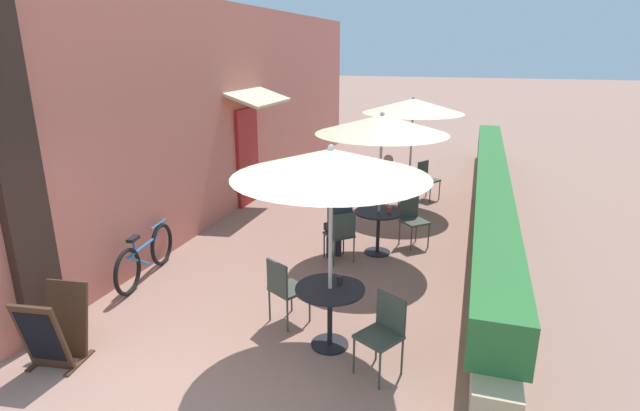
% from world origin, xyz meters
% --- Properties ---
extents(ground_plane, '(120.00, 120.00, 0.00)m').
position_xyz_m(ground_plane, '(0.00, 0.00, 0.00)').
color(ground_plane, '#936B5B').
extents(cafe_facade_wall, '(0.98, 14.08, 4.20)m').
position_xyz_m(cafe_facade_wall, '(-2.54, 6.90, 2.09)').
color(cafe_facade_wall, '#C66B5B').
rests_on(cafe_facade_wall, ground_plane).
extents(planter_hedge, '(0.60, 13.08, 1.01)m').
position_xyz_m(planter_hedge, '(2.75, 6.94, 0.54)').
color(planter_hedge, tan).
rests_on(planter_hedge, ground_plane).
extents(patio_table_near, '(0.80, 0.80, 0.74)m').
position_xyz_m(patio_table_near, '(0.94, 1.43, 0.55)').
color(patio_table_near, black).
rests_on(patio_table_near, ground_plane).
extents(patio_umbrella_near, '(2.12, 2.12, 2.38)m').
position_xyz_m(patio_umbrella_near, '(0.94, 1.43, 2.18)').
color(patio_umbrella_near, '#B7B7BC').
rests_on(patio_umbrella_near, ground_plane).
extents(cafe_chair_near_left, '(0.55, 0.55, 0.87)m').
position_xyz_m(cafe_chair_near_left, '(0.26, 1.73, 0.52)').
color(cafe_chair_near_left, '#384238').
rests_on(cafe_chair_near_left, ground_plane).
extents(cafe_chair_near_right, '(0.55, 0.55, 0.87)m').
position_xyz_m(cafe_chair_near_right, '(1.62, 1.13, 0.52)').
color(cafe_chair_near_right, '#384238').
rests_on(cafe_chair_near_right, ground_plane).
extents(coffee_cup_near, '(0.07, 0.07, 0.09)m').
position_xyz_m(coffee_cup_near, '(1.02, 1.57, 0.79)').
color(coffee_cup_near, '#232328').
rests_on(coffee_cup_near, patio_table_near).
extents(patio_table_mid, '(0.80, 0.80, 0.74)m').
position_xyz_m(patio_table_mid, '(0.94, 4.33, 0.55)').
color(patio_table_mid, black).
rests_on(patio_table_mid, ground_plane).
extents(patio_umbrella_mid, '(2.12, 2.12, 2.38)m').
position_xyz_m(patio_umbrella_mid, '(0.94, 4.33, 2.18)').
color(patio_umbrella_mid, '#B7B7BC').
rests_on(patio_umbrella_mid, ground_plane).
extents(cafe_chair_mid_left, '(0.57, 0.57, 0.87)m').
position_xyz_m(cafe_chair_mid_left, '(0.44, 3.78, 0.52)').
color(cafe_chair_mid_left, '#384238').
rests_on(cafe_chair_mid_left, ground_plane).
extents(seated_patron_mid_left, '(0.51, 0.51, 1.25)m').
position_xyz_m(seated_patron_mid_left, '(0.37, 3.86, 0.69)').
color(seated_patron_mid_left, '#23232D').
rests_on(seated_patron_mid_left, ground_plane).
extents(cafe_chair_mid_right, '(0.57, 0.57, 0.87)m').
position_xyz_m(cafe_chair_mid_right, '(1.43, 4.89, 0.52)').
color(cafe_chair_mid_right, '#384238').
rests_on(cafe_chair_mid_right, ground_plane).
extents(coffee_cup_mid, '(0.07, 0.07, 0.09)m').
position_xyz_m(coffee_cup_mid, '(1.11, 4.34, 0.79)').
color(coffee_cup_mid, '#B73D3D').
rests_on(coffee_cup_mid, patio_table_mid).
extents(patio_table_far, '(0.80, 0.80, 0.74)m').
position_xyz_m(patio_table_far, '(1.06, 7.17, 0.55)').
color(patio_table_far, black).
rests_on(patio_table_far, ground_plane).
extents(patio_umbrella_far, '(2.12, 2.12, 2.38)m').
position_xyz_m(patio_umbrella_far, '(1.06, 7.17, 2.18)').
color(patio_umbrella_far, '#B7B7BC').
rests_on(patio_umbrella_far, ground_plane).
extents(cafe_chair_far_left, '(0.55, 0.55, 0.87)m').
position_xyz_m(cafe_chair_far_left, '(1.36, 7.85, 0.52)').
color(cafe_chair_far_left, '#384238').
rests_on(cafe_chair_far_left, ground_plane).
extents(cafe_chair_far_right, '(0.55, 0.55, 0.87)m').
position_xyz_m(cafe_chair_far_right, '(0.76, 6.49, 0.52)').
color(cafe_chair_far_right, '#384238').
rests_on(cafe_chair_far_right, ground_plane).
extents(seated_patron_far_right, '(0.51, 0.48, 1.25)m').
position_xyz_m(seated_patron_far_right, '(0.66, 6.54, 0.69)').
color(seated_patron_far_right, '#23232D').
rests_on(seated_patron_far_right, ground_plane).
extents(coffee_cup_far, '(0.07, 0.07, 0.09)m').
position_xyz_m(coffee_cup_far, '(1.09, 7.26, 0.79)').
color(coffee_cup_far, '#232328').
rests_on(coffee_cup_far, patio_table_far).
extents(bicycle_leaning, '(0.31, 1.71, 0.77)m').
position_xyz_m(bicycle_leaning, '(-2.20, 2.32, 0.35)').
color(bicycle_leaning, black).
rests_on(bicycle_leaning, ground_plane).
extents(menu_board, '(0.58, 0.69, 0.85)m').
position_xyz_m(menu_board, '(-1.82, 0.22, 0.42)').
color(menu_board, '#422819').
rests_on(menu_board, ground_plane).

